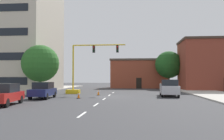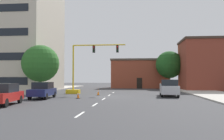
{
  "view_description": "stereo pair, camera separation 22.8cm",
  "coord_description": "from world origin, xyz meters",
  "px_view_note": "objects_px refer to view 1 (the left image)",
  "views": [
    {
      "loc": [
        3.11,
        -28.62,
        2.2
      ],
      "look_at": [
        0.11,
        4.93,
        3.27
      ],
      "focal_mm": 39.53,
      "sensor_mm": 36.0,
      "label": 1
    },
    {
      "loc": [
        3.34,
        -28.6,
        2.2
      ],
      "look_at": [
        0.11,
        4.93,
        3.27
      ],
      "focal_mm": 39.53,
      "sensor_mm": 36.0,
      "label": 2
    }
  ],
  "objects_px": {
    "tree_right_far": "(169,65)",
    "sedan_red_near_left": "(4,94)",
    "sedan_navy_mid_left": "(43,90)",
    "traffic_cone_roadside_a": "(98,92)",
    "pickup_truck_silver": "(169,88)",
    "traffic_cone_roadside_b": "(79,95)",
    "traffic_signal_gantry": "(80,78)",
    "tree_left_near": "(40,64)"
  },
  "relations": [
    {
      "from": "tree_right_far",
      "to": "sedan_red_near_left",
      "type": "relative_size",
      "value": 1.6
    },
    {
      "from": "sedan_navy_mid_left",
      "to": "traffic_cone_roadside_a",
      "type": "xyz_separation_m",
      "value": [
        5.16,
        5.39,
        -0.51
      ]
    },
    {
      "from": "tree_right_far",
      "to": "pickup_truck_silver",
      "type": "xyz_separation_m",
      "value": [
        -2.68,
        -19.48,
        -3.82
      ]
    },
    {
      "from": "sedan_red_near_left",
      "to": "traffic_cone_roadside_b",
      "type": "distance_m",
      "value": 8.25
    },
    {
      "from": "tree_right_far",
      "to": "traffic_cone_roadside_a",
      "type": "distance_m",
      "value": 22.23
    },
    {
      "from": "sedan_red_near_left",
      "to": "sedan_navy_mid_left",
      "type": "xyz_separation_m",
      "value": [
        0.76,
        6.52,
        0.0
      ]
    },
    {
      "from": "pickup_truck_silver",
      "to": "traffic_cone_roadside_a",
      "type": "xyz_separation_m",
      "value": [
        -8.66,
        0.89,
        -0.59
      ]
    },
    {
      "from": "sedan_red_near_left",
      "to": "traffic_signal_gantry",
      "type": "bearing_deg",
      "value": 78.67
    },
    {
      "from": "traffic_signal_gantry",
      "to": "pickup_truck_silver",
      "type": "xyz_separation_m",
      "value": [
        11.63,
        -3.71,
        -1.22
      ]
    },
    {
      "from": "tree_left_near",
      "to": "sedan_navy_mid_left",
      "type": "distance_m",
      "value": 8.38
    },
    {
      "from": "traffic_signal_gantry",
      "to": "sedan_red_near_left",
      "type": "bearing_deg",
      "value": -101.33
    },
    {
      "from": "tree_right_far",
      "to": "tree_left_near",
      "type": "bearing_deg",
      "value": -139.21
    },
    {
      "from": "sedan_red_near_left",
      "to": "traffic_cone_roadside_b",
      "type": "bearing_deg",
      "value": 56.62
    },
    {
      "from": "traffic_signal_gantry",
      "to": "sedan_navy_mid_left",
      "type": "relative_size",
      "value": 1.78
    },
    {
      "from": "tree_left_near",
      "to": "traffic_cone_roadside_a",
      "type": "xyz_separation_m",
      "value": [
        8.25,
        -1.68,
        -3.77
      ]
    },
    {
      "from": "tree_left_near",
      "to": "traffic_cone_roadside_b",
      "type": "relative_size",
      "value": 8.78
    },
    {
      "from": "pickup_truck_silver",
      "to": "traffic_cone_roadside_b",
      "type": "xyz_separation_m",
      "value": [
        -10.06,
        -4.14,
        -0.6
      ]
    },
    {
      "from": "tree_right_far",
      "to": "sedan_red_near_left",
      "type": "distance_m",
      "value": 35.27
    },
    {
      "from": "traffic_signal_gantry",
      "to": "pickup_truck_silver",
      "type": "height_order",
      "value": "traffic_signal_gantry"
    },
    {
      "from": "traffic_cone_roadside_b",
      "to": "sedan_navy_mid_left",
      "type": "bearing_deg",
      "value": -174.6
    },
    {
      "from": "traffic_signal_gantry",
      "to": "traffic_cone_roadside_a",
      "type": "relative_size",
      "value": 10.52
    },
    {
      "from": "traffic_cone_roadside_b",
      "to": "traffic_cone_roadside_a",
      "type": "bearing_deg",
      "value": 74.51
    },
    {
      "from": "tree_left_near",
      "to": "pickup_truck_silver",
      "type": "height_order",
      "value": "tree_left_near"
    },
    {
      "from": "sedan_red_near_left",
      "to": "traffic_cone_roadside_a",
      "type": "distance_m",
      "value": 13.3
    },
    {
      "from": "traffic_signal_gantry",
      "to": "tree_left_near",
      "type": "xyz_separation_m",
      "value": [
        -5.28,
        -1.14,
        1.96
      ]
    },
    {
      "from": "traffic_cone_roadside_a",
      "to": "traffic_cone_roadside_b",
      "type": "height_order",
      "value": "traffic_cone_roadside_a"
    },
    {
      "from": "tree_right_far",
      "to": "sedan_navy_mid_left",
      "type": "relative_size",
      "value": 1.62
    },
    {
      "from": "sedan_red_near_left",
      "to": "traffic_cone_roadside_a",
      "type": "xyz_separation_m",
      "value": [
        5.92,
        11.9,
        -0.51
      ]
    },
    {
      "from": "traffic_cone_roadside_a",
      "to": "traffic_signal_gantry",
      "type": "bearing_deg",
      "value": 136.5
    },
    {
      "from": "pickup_truck_silver",
      "to": "traffic_cone_roadside_b",
      "type": "distance_m",
      "value": 10.89
    },
    {
      "from": "tree_left_near",
      "to": "pickup_truck_silver",
      "type": "xyz_separation_m",
      "value": [
        16.92,
        -2.57,
        -3.18
      ]
    },
    {
      "from": "traffic_signal_gantry",
      "to": "sedan_red_near_left",
      "type": "relative_size",
      "value": 1.75
    },
    {
      "from": "tree_left_near",
      "to": "sedan_navy_mid_left",
      "type": "height_order",
      "value": "tree_left_near"
    },
    {
      "from": "tree_right_far",
      "to": "sedan_navy_mid_left",
      "type": "height_order",
      "value": "tree_right_far"
    },
    {
      "from": "traffic_signal_gantry",
      "to": "traffic_cone_roadside_b",
      "type": "height_order",
      "value": "traffic_signal_gantry"
    },
    {
      "from": "pickup_truck_silver",
      "to": "sedan_red_near_left",
      "type": "distance_m",
      "value": 18.28
    },
    {
      "from": "traffic_cone_roadside_a",
      "to": "tree_right_far",
      "type": "bearing_deg",
      "value": 58.61
    },
    {
      "from": "traffic_cone_roadside_a",
      "to": "traffic_cone_roadside_b",
      "type": "distance_m",
      "value": 5.22
    },
    {
      "from": "traffic_signal_gantry",
      "to": "pickup_truck_silver",
      "type": "bearing_deg",
      "value": -17.67
    },
    {
      "from": "traffic_signal_gantry",
      "to": "sedan_red_near_left",
      "type": "height_order",
      "value": "traffic_signal_gantry"
    },
    {
      "from": "sedan_navy_mid_left",
      "to": "traffic_cone_roadside_a",
      "type": "height_order",
      "value": "sedan_navy_mid_left"
    },
    {
      "from": "pickup_truck_silver",
      "to": "sedan_navy_mid_left",
      "type": "bearing_deg",
      "value": -161.97
    }
  ]
}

